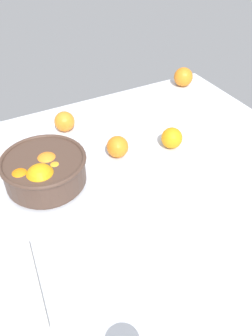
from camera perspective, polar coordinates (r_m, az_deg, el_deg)
The scene contains 6 objects.
ground_plane at distance 101.77cm, azimuth 1.76°, elevation -3.35°, with size 122.02×106.90×3.00cm, color silver.
fruit_bowl at distance 99.72cm, azimuth -13.51°, elevation -0.51°, with size 24.25×24.25×11.16cm.
loose_orange_0 at distance 114.01cm, azimuth 7.62°, elevation 4.97°, with size 7.03×7.03×7.03cm, color orange.
loose_orange_1 at distance 123.19cm, azimuth -10.19°, elevation 7.61°, with size 7.14×7.14×7.14cm, color orange.
loose_orange_2 at distance 109.10cm, azimuth -1.42°, elevation 3.55°, with size 7.05×7.05×7.05cm, color orange.
loose_orange_3 at distance 153.53cm, azimuth 9.51°, elevation 14.71°, with size 8.03×8.03×8.03cm, color orange.
Camera 1 is at (-37.49, -63.81, 68.35)cm, focal length 36.65 mm.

